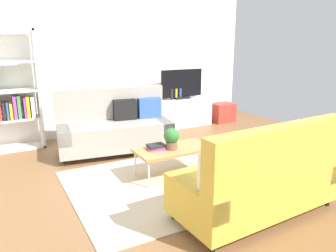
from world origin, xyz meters
TOP-DOWN VIEW (x-y plane):
  - ground_plane at (0.00, 0.00)m, footprint 7.68×7.68m
  - wall_far at (0.00, 2.80)m, footprint 6.40×0.12m
  - area_rug at (-0.03, -0.09)m, footprint 2.90×2.20m
  - couch_beige at (-0.35, 1.53)m, footprint 2.00×1.09m
  - couch_green at (0.31, -1.31)m, footprint 1.94×0.93m
  - coffee_table at (0.02, 0.11)m, footprint 1.10×0.56m
  - tv_console at (1.54, 2.46)m, footprint 1.40×0.44m
  - tv at (1.54, 2.44)m, footprint 1.00×0.20m
  - bookshelf at (-1.99, 2.48)m, footprint 1.10×0.36m
  - storage_trunk at (2.64, 2.36)m, footprint 0.52×0.40m
  - potted_plant at (-0.03, 0.08)m, footprint 0.21×0.21m
  - table_book_0 at (-0.22, 0.18)m, footprint 0.28×0.24m
  - table_book_1 at (-0.22, 0.18)m, footprint 0.25×0.19m
  - vase_0 at (0.96, 2.51)m, footprint 0.09×0.09m
  - vase_1 at (1.11, 2.51)m, footprint 0.11×0.11m
  - bottle_0 at (1.27, 2.42)m, footprint 0.06×0.06m
  - bottle_1 at (1.38, 2.42)m, footprint 0.06×0.06m
  - bottle_2 at (1.49, 2.42)m, footprint 0.05×0.05m

SIDE VIEW (x-z plane):
  - ground_plane at x=0.00m, z-range 0.00..0.00m
  - area_rug at x=-0.03m, z-range 0.00..0.01m
  - storage_trunk at x=2.64m, z-range 0.00..0.44m
  - tv_console at x=1.54m, z-range 0.00..0.64m
  - coffee_table at x=0.02m, z-range 0.18..0.60m
  - table_book_0 at x=-0.22m, z-range 0.42..0.45m
  - couch_green at x=0.31m, z-range -0.11..0.99m
  - couch_beige at x=-0.35m, z-range -0.10..1.00m
  - table_book_1 at x=-0.22m, z-range 0.45..0.49m
  - potted_plant at x=-0.03m, z-range 0.43..0.74m
  - vase_1 at x=1.11m, z-range 0.64..0.79m
  - vase_0 at x=0.96m, z-range 0.64..0.83m
  - bottle_2 at x=1.49m, z-range 0.64..0.87m
  - bottle_1 at x=1.38m, z-range 0.64..0.87m
  - bottle_0 at x=1.27m, z-range 0.64..0.88m
  - tv at x=1.54m, z-range 0.63..1.27m
  - bookshelf at x=-1.99m, z-range -0.07..2.03m
  - wall_far at x=0.00m, z-range 0.00..2.90m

